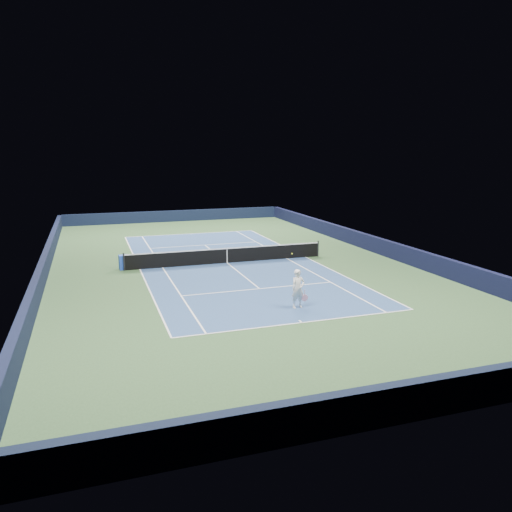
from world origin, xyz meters
name	(u,v)px	position (x,y,z in m)	size (l,w,h in m)	color
ground	(227,263)	(0.00, 0.00, 0.00)	(40.00, 40.00, 0.00)	#2D4B29
wall_far	(175,216)	(0.00, 19.82, 0.55)	(22.00, 0.35, 1.10)	black
wall_near	(421,398)	(0.00, -19.82, 0.55)	(22.00, 0.35, 1.10)	black
wall_right	(375,244)	(10.82, 0.00, 0.55)	(0.35, 40.00, 1.10)	black
wall_left	(44,267)	(-10.82, 0.00, 0.55)	(0.35, 40.00, 1.10)	black
court_surface	(227,263)	(0.00, 0.00, 0.00)	(10.97, 23.77, 0.01)	navy
baseline_far	(191,234)	(0.00, 11.88, 0.01)	(10.97, 0.08, 0.00)	white
baseline_near	(302,323)	(0.00, -11.88, 0.01)	(10.97, 0.08, 0.00)	white
sideline_doubles_right	(305,257)	(5.49, 0.00, 0.01)	(0.08, 23.77, 0.00)	white
sideline_doubles_left	(140,269)	(-5.49, 0.00, 0.01)	(0.08, 23.77, 0.00)	white
sideline_singles_right	(287,258)	(4.12, 0.00, 0.01)	(0.08, 23.77, 0.00)	white
sideline_singles_left	(163,268)	(-4.12, 0.00, 0.01)	(0.08, 23.77, 0.00)	white
service_line_far	(205,245)	(0.00, 6.40, 0.01)	(8.23, 0.08, 0.00)	white
service_line_near	(260,289)	(0.00, -6.40, 0.01)	(8.23, 0.08, 0.00)	white
center_service_line	(227,263)	(0.00, 0.00, 0.01)	(0.08, 12.80, 0.00)	white
center_mark_far	(191,234)	(0.00, 11.73, 0.01)	(0.08, 0.30, 0.00)	white
center_mark_near	(301,321)	(0.00, -11.73, 0.01)	(0.08, 0.30, 0.00)	white
tennis_net	(227,255)	(0.00, 0.00, 0.50)	(12.90, 0.10, 1.07)	black
sponsor_cube	(124,262)	(-6.40, 0.31, 0.44)	(0.59, 0.53, 0.88)	blue
tennis_player	(298,289)	(0.63, -9.96, 0.90)	(0.83, 1.29, 2.37)	white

